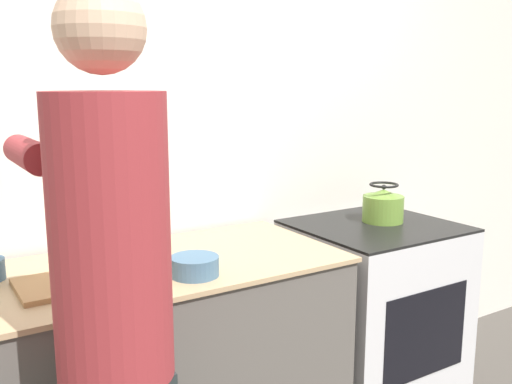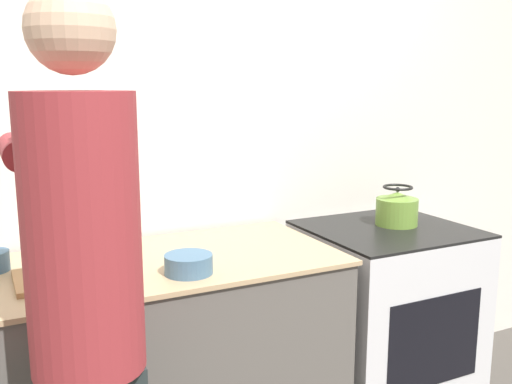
{
  "view_description": "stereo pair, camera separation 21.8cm",
  "coord_description": "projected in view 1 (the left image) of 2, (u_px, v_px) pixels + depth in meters",
  "views": [
    {
      "loc": [
        -1.07,
        -1.58,
        1.58
      ],
      "look_at": [
        0.07,
        0.24,
        1.17
      ],
      "focal_mm": 40.0,
      "sensor_mm": 36.0,
      "label": 1
    },
    {
      "loc": [
        -0.88,
        -1.69,
        1.58
      ],
      "look_at": [
        0.07,
        0.24,
        1.17
      ],
      "focal_mm": 40.0,
      "sensor_mm": 36.0,
      "label": 2
    }
  ],
  "objects": [
    {
      "name": "person",
      "position": [
        113.0,
        318.0,
        1.43
      ],
      "size": [
        0.33,
        0.57,
        1.81
      ],
      "color": "#252D2D",
      "rests_on": "ground_plane"
    },
    {
      "name": "kettle",
      "position": [
        383.0,
        206.0,
        2.74
      ],
      "size": [
        0.2,
        0.2,
        0.19
      ],
      "color": "olive",
      "rests_on": "oven"
    },
    {
      "name": "counter",
      "position": [
        140.0,
        383.0,
        2.16
      ],
      "size": [
        1.57,
        0.7,
        0.92
      ],
      "color": "#5B5651",
      "rests_on": "ground_plane"
    },
    {
      "name": "bowl_prep",
      "position": [
        195.0,
        266.0,
        1.98
      ],
      "size": [
        0.17,
        0.17,
        0.07
      ],
      "color": "#426684",
      "rests_on": "counter"
    },
    {
      "name": "knife",
      "position": [
        81.0,
        276.0,
        1.92
      ],
      "size": [
        0.22,
        0.1,
        0.01
      ],
      "rotation": [
        0.0,
        0.0,
        0.32
      ],
      "color": "silver",
      "rests_on": "cutting_board"
    },
    {
      "name": "wall_back",
      "position": [
        182.0,
        148.0,
        2.54
      ],
      "size": [
        8.0,
        0.05,
        2.6
      ],
      "color": "silver",
      "rests_on": "ground_plane"
    },
    {
      "name": "oven",
      "position": [
        372.0,
        316.0,
        2.78
      ],
      "size": [
        0.71,
        0.67,
        0.93
      ],
      "color": "silver",
      "rests_on": "ground_plane"
    },
    {
      "name": "cutting_board",
      "position": [
        77.0,
        282.0,
        1.9
      ],
      "size": [
        0.39,
        0.26,
        0.02
      ],
      "color": "#A87A4C",
      "rests_on": "counter"
    }
  ]
}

